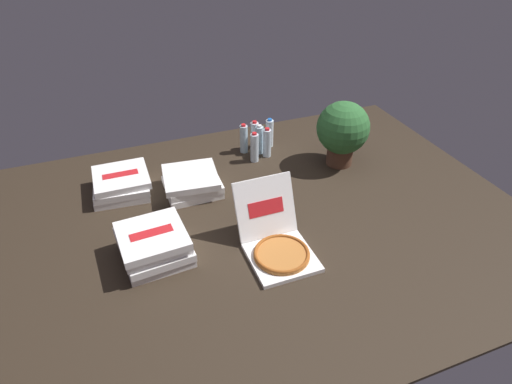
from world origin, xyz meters
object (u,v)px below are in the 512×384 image
object	(u,v)px
water_bottle_2	(244,139)
water_bottle_4	(267,143)
pizza_stack_right_near	(154,245)
water_bottle_3	(269,133)
water_bottle_5	(254,148)
water_bottle_1	(255,136)
pizza_stack_left_near	(121,184)
potted_plant	(343,130)
open_pizza_box	(277,242)
pizza_stack_right_mid	(192,182)
water_bottle_0	(259,140)

from	to	relation	value
water_bottle_2	water_bottle_4	bearing A→B (deg)	-40.77
pizza_stack_right_near	water_bottle_3	world-z (taller)	water_bottle_3
water_bottle_3	water_bottle_5	size ratio (longest dim) A/B	1.00
pizza_stack_right_near	water_bottle_1	size ratio (longest dim) A/B	1.68
pizza_stack_left_near	water_bottle_5	xyz separation A→B (m)	(0.96, 0.06, 0.04)
potted_plant	open_pizza_box	bearing A→B (deg)	-138.59
water_bottle_4	potted_plant	bearing A→B (deg)	-32.50
water_bottle_2	water_bottle_4	size ratio (longest dim) A/B	1.00
pizza_stack_left_near	water_bottle_1	bearing A→B (deg)	12.96
pizza_stack_right_mid	water_bottle_2	size ratio (longest dim) A/B	1.65
pizza_stack_right_mid	pizza_stack_left_near	bearing A→B (deg)	161.31
pizza_stack_right_mid	water_bottle_4	xyz separation A→B (m)	(0.63, 0.24, 0.04)
pizza_stack_left_near	water_bottle_3	bearing A→B (deg)	11.46
open_pizza_box	water_bottle_4	world-z (taller)	open_pizza_box
open_pizza_box	water_bottle_0	distance (m)	1.10
water_bottle_2	water_bottle_3	world-z (taller)	same
water_bottle_4	water_bottle_5	distance (m)	0.12
water_bottle_3	water_bottle_4	xyz separation A→B (m)	(-0.08, -0.14, 0.00)
water_bottle_3	water_bottle_5	xyz separation A→B (m)	(-0.19, -0.17, 0.00)
pizza_stack_left_near	open_pizza_box	bearing A→B (deg)	-50.86
pizza_stack_right_near	pizza_stack_right_mid	bearing A→B (deg)	58.12
pizza_stack_right_mid	pizza_stack_left_near	xyz separation A→B (m)	(-0.44, 0.15, 0.00)
water_bottle_3	water_bottle_2	bearing A→B (deg)	-175.87
water_bottle_5	water_bottle_1	bearing A→B (deg)	68.82
pizza_stack_right_near	water_bottle_0	distance (m)	1.27
water_bottle_4	water_bottle_1	bearing A→B (deg)	107.88
pizza_stack_right_mid	potted_plant	xyz separation A→B (m)	(1.08, -0.04, 0.20)
pizza_stack_right_mid	water_bottle_2	bearing A→B (deg)	36.32
pizza_stack_left_near	potted_plant	size ratio (longest dim) A/B	0.80
pizza_stack_left_near	water_bottle_1	world-z (taller)	water_bottle_1
pizza_stack_right_mid	water_bottle_0	xyz separation A→B (m)	(0.60, 0.31, 0.04)
water_bottle_5	pizza_stack_left_near	bearing A→B (deg)	-176.26
pizza_stack_right_mid	potted_plant	distance (m)	1.10
water_bottle_3	water_bottle_4	world-z (taller)	same
pizza_stack_right_near	water_bottle_4	size ratio (longest dim) A/B	1.68
pizza_stack_left_near	water_bottle_1	size ratio (longest dim) A/B	1.64
water_bottle_1	water_bottle_5	xyz separation A→B (m)	(-0.07, -0.17, 0.00)
water_bottle_1	water_bottle_3	bearing A→B (deg)	-1.73
open_pizza_box	pizza_stack_right_near	bearing A→B (deg)	162.77
open_pizza_box	pizza_stack_left_near	size ratio (longest dim) A/B	1.30
potted_plant	water_bottle_5	bearing A→B (deg)	155.76
water_bottle_2	open_pizza_box	bearing A→B (deg)	-100.46
water_bottle_1	potted_plant	distance (m)	0.67
water_bottle_1	potted_plant	bearing A→B (deg)	-40.72
water_bottle_2	water_bottle_3	bearing A→B (deg)	4.13
water_bottle_0	water_bottle_5	xyz separation A→B (m)	(-0.08, -0.10, 0.00)
pizza_stack_right_mid	water_bottle_5	xyz separation A→B (m)	(0.52, 0.21, 0.04)
open_pizza_box	water_bottle_4	xyz separation A→B (m)	(0.34, 0.99, 0.04)
water_bottle_5	pizza_stack_right_mid	bearing A→B (deg)	-158.12
pizza_stack_right_mid	potted_plant	size ratio (longest dim) A/B	0.81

